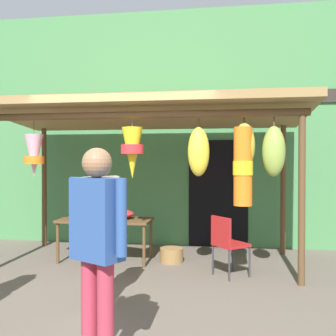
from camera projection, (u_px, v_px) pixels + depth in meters
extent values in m
plane|color=#60564C|center=(118.00, 284.00, 5.13)|extent=(30.00, 30.00, 0.00)
cube|color=#47844C|center=(155.00, 129.00, 7.68)|extent=(11.38, 0.25, 4.48)
cube|color=#2D2823|center=(154.00, 100.00, 7.53)|extent=(10.24, 0.04, 0.24)
cube|color=black|center=(218.00, 193.00, 7.38)|extent=(1.10, 0.03, 2.00)
cylinder|color=brown|center=(302.00, 199.00, 5.07)|extent=(0.09, 0.09, 2.23)
cylinder|color=brown|center=(44.00, 187.00, 7.46)|extent=(0.09, 0.09, 2.23)
cylinder|color=brown|center=(283.00, 189.00, 6.79)|extent=(0.09, 0.09, 2.23)
cylinder|color=brown|center=(136.00, 115.00, 5.38)|extent=(4.58, 0.10, 0.10)
cylinder|color=brown|center=(158.00, 118.00, 7.10)|extent=(4.58, 0.10, 0.10)
cube|color=olive|center=(148.00, 114.00, 6.24)|extent=(4.88, 2.25, 0.31)
cylinder|color=brown|center=(34.00, 128.00, 5.70)|extent=(0.01, 0.01, 0.19)
cone|color=pink|center=(34.00, 156.00, 5.71)|extent=(0.26, 0.26, 0.63)
cylinder|color=orange|center=(34.00, 160.00, 5.71)|extent=(0.28, 0.28, 0.11)
cylinder|color=brown|center=(132.00, 123.00, 5.41)|extent=(0.01, 0.01, 0.12)
cone|color=yellow|center=(132.00, 153.00, 5.42)|extent=(0.29, 0.29, 0.71)
cylinder|color=red|center=(132.00, 149.00, 5.41)|extent=(0.31, 0.31, 0.13)
cylinder|color=brown|center=(243.00, 122.00, 5.20)|extent=(0.01, 0.01, 0.13)
cylinder|color=orange|center=(243.00, 166.00, 5.21)|extent=(0.24, 0.24, 1.04)
cylinder|color=yellow|center=(243.00, 168.00, 5.21)|extent=(0.26, 0.26, 0.19)
cylinder|color=#4C3D23|center=(274.00, 121.00, 5.13)|extent=(0.02, 0.02, 0.12)
ellipsoid|color=#89A842|center=(274.00, 151.00, 5.14)|extent=(0.30, 0.25, 0.66)
cylinder|color=#4C3D23|center=(244.00, 120.00, 5.23)|extent=(0.02, 0.02, 0.07)
ellipsoid|color=gold|center=(244.00, 146.00, 5.23)|extent=(0.28, 0.24, 0.62)
cylinder|color=#4C3D23|center=(199.00, 123.00, 5.33)|extent=(0.02, 0.02, 0.12)
ellipsoid|color=yellow|center=(199.00, 152.00, 5.33)|extent=(0.29, 0.25, 0.66)
cube|color=brown|center=(105.00, 220.00, 6.32)|extent=(1.48, 0.64, 0.04)
cylinder|color=brown|center=(58.00, 243.00, 6.16)|extent=(0.05, 0.05, 0.64)
cylinder|color=brown|center=(144.00, 246.00, 5.95)|extent=(0.05, 0.05, 0.64)
cylinder|color=brown|center=(71.00, 237.00, 6.70)|extent=(0.05, 0.05, 0.64)
cylinder|color=brown|center=(151.00, 239.00, 6.49)|extent=(0.05, 0.05, 0.64)
ellipsoid|color=red|center=(111.00, 214.00, 6.35)|extent=(0.74, 0.52, 0.16)
ellipsoid|color=#D13399|center=(117.00, 214.00, 6.28)|extent=(0.33, 0.26, 0.11)
cube|color=#AD1E1E|center=(231.00, 244.00, 5.50)|extent=(0.56, 0.56, 0.04)
cube|color=#AD1E1E|center=(221.00, 231.00, 5.40)|extent=(0.28, 0.33, 0.40)
cylinder|color=#333338|center=(250.00, 261.00, 5.44)|extent=(0.03, 0.03, 0.44)
cylinder|color=#333338|center=(233.00, 256.00, 5.75)|extent=(0.03, 0.03, 0.44)
cylinder|color=#333338|center=(229.00, 265.00, 5.26)|extent=(0.03, 0.03, 0.44)
cylinder|color=#333338|center=(213.00, 259.00, 5.56)|extent=(0.03, 0.03, 0.44)
cylinder|color=olive|center=(172.00, 255.00, 6.26)|extent=(0.37, 0.37, 0.22)
cylinder|color=#B23347|center=(106.00, 317.00, 2.99)|extent=(0.13, 0.13, 0.84)
cylinder|color=#B23347|center=(90.00, 311.00, 3.10)|extent=(0.13, 0.13, 0.84)
cube|color=#2D5193|center=(97.00, 219.00, 3.03)|extent=(0.46, 0.38, 0.63)
cylinder|color=#2D5193|center=(121.00, 218.00, 2.88)|extent=(0.08, 0.08, 0.57)
cylinder|color=#2D5193|center=(75.00, 212.00, 3.18)|extent=(0.08, 0.08, 0.57)
sphere|color=#9E704C|center=(97.00, 163.00, 3.02)|extent=(0.23, 0.23, 0.23)
cylinder|color=silver|center=(106.00, 268.00, 4.38)|extent=(0.13, 0.13, 0.82)
cylinder|color=silver|center=(96.00, 273.00, 4.21)|extent=(0.13, 0.13, 0.82)
cube|color=silver|center=(101.00, 205.00, 4.28)|extent=(0.32, 0.44, 0.62)
cylinder|color=silver|center=(114.00, 200.00, 4.51)|extent=(0.08, 0.08, 0.55)
cylinder|color=silver|center=(87.00, 204.00, 4.05)|extent=(0.08, 0.08, 0.55)
sphere|color=#9E704C|center=(101.00, 166.00, 4.28)|extent=(0.23, 0.23, 0.23)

